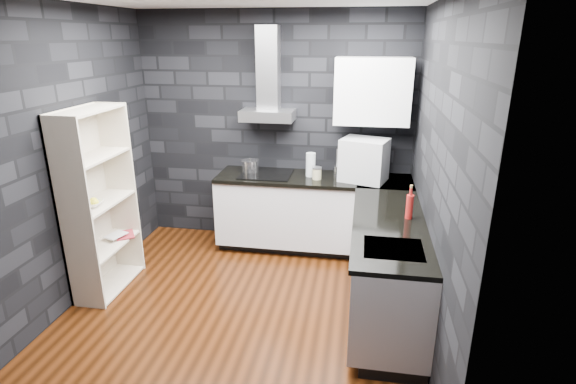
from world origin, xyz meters
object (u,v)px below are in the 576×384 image
(glass_vase, at_px, (311,165))
(fruit_bowl, at_px, (92,204))
(utensil_crock, at_px, (338,171))
(red_bottle, at_px, (409,207))
(pot, at_px, (250,166))
(storage_jar, at_px, (317,174))
(appliance_garage, at_px, (364,161))
(bookshelf, at_px, (99,203))

(glass_vase, height_order, fruit_bowl, glass_vase)
(utensil_crock, bearing_deg, red_bottle, -58.65)
(pot, bearing_deg, utensil_crock, -0.17)
(pot, height_order, red_bottle, red_bottle)
(glass_vase, height_order, storage_jar, glass_vase)
(red_bottle, bearing_deg, utensil_crock, 121.35)
(appliance_garage, height_order, bookshelf, bookshelf)
(utensil_crock, xyz_separation_m, red_bottle, (0.69, -1.14, 0.05))
(storage_jar, bearing_deg, utensil_crock, 32.26)
(red_bottle, bearing_deg, fruit_bowl, -175.57)
(bookshelf, bearing_deg, red_bottle, 17.50)
(appliance_garage, height_order, red_bottle, appliance_garage)
(glass_vase, height_order, utensil_crock, glass_vase)
(utensil_crock, bearing_deg, appliance_garage, -18.57)
(storage_jar, bearing_deg, red_bottle, -47.53)
(glass_vase, height_order, bookshelf, bookshelf)
(pot, bearing_deg, red_bottle, -33.68)
(red_bottle, distance_m, bookshelf, 2.88)
(glass_vase, height_order, red_bottle, glass_vase)
(glass_vase, distance_m, bookshelf, 2.24)
(glass_vase, bearing_deg, fruit_bowl, -144.86)
(pot, relative_size, red_bottle, 0.92)
(glass_vase, distance_m, appliance_garage, 0.60)
(utensil_crock, relative_size, bookshelf, 0.07)
(utensil_crock, relative_size, appliance_garage, 0.25)
(appliance_garage, relative_size, bookshelf, 0.27)
(appliance_garage, bearing_deg, utensil_crock, 178.33)
(glass_vase, xyz_separation_m, bookshelf, (-1.88, -1.21, -0.13))
(utensil_crock, bearing_deg, pot, 179.83)
(fruit_bowl, bearing_deg, pot, 49.47)
(storage_jar, height_order, fruit_bowl, storage_jar)
(bookshelf, bearing_deg, utensil_crock, 45.04)
(glass_vase, relative_size, bookshelf, 0.15)
(bookshelf, bearing_deg, storage_jar, 44.74)
(pot, relative_size, utensil_crock, 1.62)
(glass_vase, relative_size, storage_jar, 2.20)
(fruit_bowl, bearing_deg, storage_jar, 31.87)
(pot, xyz_separation_m, red_bottle, (1.71, -1.14, 0.04))
(pot, xyz_separation_m, appliance_garage, (1.31, -0.10, 0.15))
(utensil_crock, bearing_deg, storage_jar, -147.74)
(glass_vase, bearing_deg, appliance_garage, -5.77)
(pot, xyz_separation_m, utensil_crock, (1.02, -0.00, -0.01))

